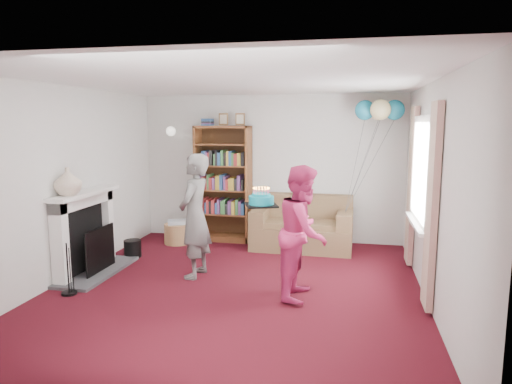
% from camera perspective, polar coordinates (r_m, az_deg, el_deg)
% --- Properties ---
extents(ground, '(5.00, 5.00, 0.00)m').
position_cam_1_polar(ground, '(5.76, -2.59, -11.98)').
color(ground, '#37080F').
rests_on(ground, ground).
extents(wall_back, '(4.50, 0.02, 2.50)m').
position_cam_1_polar(wall_back, '(7.88, 1.84, 2.99)').
color(wall_back, silver).
rests_on(wall_back, ground).
extents(wall_left, '(0.02, 5.00, 2.50)m').
position_cam_1_polar(wall_left, '(6.39, -22.73, 0.98)').
color(wall_left, silver).
rests_on(wall_left, ground).
extents(wall_right, '(0.02, 5.00, 2.50)m').
position_cam_1_polar(wall_right, '(5.36, 21.44, -0.30)').
color(wall_right, silver).
rests_on(wall_right, ground).
extents(ceiling, '(4.50, 5.00, 0.01)m').
position_cam_1_polar(ceiling, '(5.41, -2.77, 13.70)').
color(ceiling, white).
rests_on(ceiling, wall_back).
extents(fireplace, '(0.55, 1.80, 1.12)m').
position_cam_1_polar(fireplace, '(6.58, -20.17, -5.21)').
color(fireplace, '#3F3F42').
rests_on(fireplace, ground).
extents(window_bay, '(0.14, 2.02, 2.20)m').
position_cam_1_polar(window_bay, '(5.94, 19.94, 0.15)').
color(window_bay, white).
rests_on(window_bay, ground).
extents(wall_sconce, '(0.16, 0.23, 0.16)m').
position_cam_1_polar(wall_sconce, '(8.19, -10.58, 7.49)').
color(wall_sconce, gold).
rests_on(wall_sconce, ground).
extents(bookcase, '(0.94, 0.42, 2.19)m').
position_cam_1_polar(bookcase, '(7.89, -4.05, 0.91)').
color(bookcase, '#472B14').
rests_on(bookcase, ground).
extents(sofa, '(1.60, 0.85, 0.85)m').
position_cam_1_polar(sofa, '(7.52, 5.82, -4.50)').
color(sofa, brown).
rests_on(sofa, ground).
extents(wicker_basket, '(0.45, 0.45, 0.40)m').
position_cam_1_polar(wicker_basket, '(7.87, -9.77, -5.04)').
color(wicker_basket, '#A5774D').
rests_on(wicker_basket, ground).
extents(person_striped, '(0.44, 0.63, 1.64)m').
position_cam_1_polar(person_striped, '(6.03, -7.64, -2.99)').
color(person_striped, black).
rests_on(person_striped, ground).
extents(person_magenta, '(0.66, 0.81, 1.55)m').
position_cam_1_polar(person_magenta, '(5.32, 5.93, -4.99)').
color(person_magenta, '#BA2559').
rests_on(person_magenta, ground).
extents(birthday_cake, '(0.36, 0.36, 0.22)m').
position_cam_1_polar(birthday_cake, '(5.46, 0.67, -1.05)').
color(birthday_cake, black).
rests_on(birthday_cake, ground).
extents(balloons, '(0.85, 0.75, 1.72)m').
position_cam_1_polar(balloons, '(7.35, 15.20, 9.86)').
color(balloons, '#3F3F3F').
rests_on(balloons, ground).
extents(mantel_vase, '(0.37, 0.37, 0.35)m').
position_cam_1_polar(mantel_vase, '(6.18, -22.47, 1.23)').
color(mantel_vase, beige).
rests_on(mantel_vase, fireplace).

